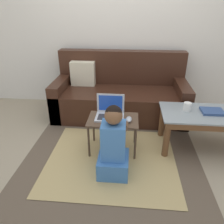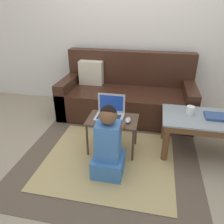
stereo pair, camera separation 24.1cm
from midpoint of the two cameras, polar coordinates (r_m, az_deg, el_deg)
ground_plane at (r=2.56m, az=1.80°, el=-10.77°), size 16.00×16.00×0.00m
wall_back at (r=3.51m, az=6.58°, el=21.49°), size 9.00×0.06×2.50m
area_rug at (r=2.46m, az=2.09°, el=-12.38°), size 1.93×1.71×0.01m
couch at (r=3.30m, az=5.83°, el=4.23°), size 1.91×0.84×0.92m
coffee_table at (r=2.65m, az=28.07°, el=-2.93°), size 1.15×0.54×0.46m
laptop_desk at (r=2.42m, az=3.00°, el=-3.02°), size 0.55×0.36×0.41m
laptop at (r=2.42m, az=2.28°, el=-0.47°), size 0.31×0.23×0.24m
computer_mouse at (r=2.34m, az=7.12°, el=-2.21°), size 0.06×0.12×0.04m
person_seated at (r=2.12m, az=2.35°, el=-9.00°), size 0.30×0.40×0.75m
cup_on_table at (r=2.56m, az=22.34°, el=0.34°), size 0.08×0.08×0.09m
book_on_table at (r=2.62m, az=28.10°, el=-1.12°), size 0.24×0.19×0.03m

